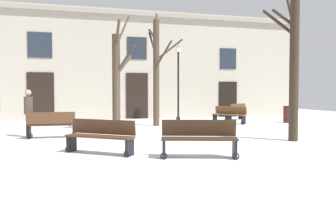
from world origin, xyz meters
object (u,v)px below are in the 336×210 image
(litter_bin, at_px, (287,114))
(bench_by_litter_bin, at_px, (199,138))
(bench_far_corner, at_px, (229,115))
(tree_center, at_px, (157,68))
(bench_near_center_tree, at_px, (236,112))
(streetlamp, at_px, (178,74))
(bench_near_lamp, at_px, (101,136))
(tree_left_of_center, at_px, (117,78))
(bench_back_to_back_left, at_px, (51,125))
(person_by_shop_door, at_px, (28,111))
(tree_foreground, at_px, (293,52))

(litter_bin, height_order, bench_by_litter_bin, bench_by_litter_bin)
(bench_far_corner, xyz_separation_m, bench_by_litter_bin, (-4.52, -7.87, 0.04))
(tree_center, relative_size, bench_near_center_tree, 3.36)
(streetlamp, bearing_deg, bench_far_corner, -46.80)
(bench_near_lamp, bearing_deg, bench_far_corner, 81.44)
(tree_center, xyz_separation_m, bench_far_corner, (3.78, 0.16, -2.23))
(bench_near_center_tree, bearing_deg, tree_left_of_center, -8.14)
(bench_by_litter_bin, bearing_deg, bench_far_corner, 76.78)
(tree_left_of_center, height_order, bench_back_to_back_left, tree_left_of_center)
(litter_bin, bearing_deg, bench_near_center_tree, 131.58)
(bench_back_to_back_left, relative_size, bench_near_lamp, 0.93)
(bench_far_corner, bearing_deg, tree_left_of_center, -112.86)
(bench_far_corner, relative_size, bench_back_to_back_left, 0.97)
(bench_by_litter_bin, height_order, bench_near_lamp, bench_by_litter_bin)
(litter_bin, xyz_separation_m, bench_by_litter_bin, (-7.53, -7.44, 0.05))
(tree_center, distance_m, bench_by_litter_bin, 8.05)
(tree_left_of_center, distance_m, tree_center, 2.64)
(bench_back_to_back_left, distance_m, person_by_shop_door, 1.06)
(tree_left_of_center, xyz_separation_m, bench_near_center_tree, (6.97, 3.41, -1.66))
(tree_left_of_center, xyz_separation_m, bench_near_lamp, (-0.98, -4.91, -1.66))
(person_by_shop_door, bearing_deg, tree_left_of_center, -90.95)
(tree_left_of_center, bearing_deg, bench_near_lamp, -101.29)
(tree_foreground, height_order, bench_by_litter_bin, tree_foreground)
(tree_foreground, xyz_separation_m, bench_back_to_back_left, (-7.57, 2.62, -2.40))
(bench_by_litter_bin, bearing_deg, tree_left_of_center, 118.40)
(bench_by_litter_bin, xyz_separation_m, bench_near_lamp, (-2.25, 1.18, -0.02))
(bench_near_center_tree, height_order, bench_near_lamp, bench_near_center_tree)
(bench_far_corner, xyz_separation_m, bench_near_center_tree, (1.18, 1.63, 0.03))
(tree_foreground, distance_m, bench_near_lamp, 6.63)
(bench_back_to_back_left, height_order, person_by_shop_door, person_by_shop_door)
(bench_by_litter_bin, distance_m, bench_near_lamp, 2.54)
(tree_left_of_center, bearing_deg, bench_by_litter_bin, -78.24)
(bench_near_center_tree, xyz_separation_m, person_by_shop_door, (-10.18, -4.48, 0.45))
(bench_near_center_tree, height_order, bench_back_to_back_left, bench_near_center_tree)
(tree_left_of_center, relative_size, litter_bin, 5.72)
(person_by_shop_door, bearing_deg, litter_bin, -97.98)
(bench_back_to_back_left, bearing_deg, bench_by_litter_bin, 131.68)
(streetlamp, relative_size, person_by_shop_door, 2.51)
(tree_left_of_center, xyz_separation_m, bench_back_to_back_left, (-2.41, -1.60, -1.66))
(tree_foreground, height_order, person_by_shop_door, tree_foreground)
(bench_near_lamp, bearing_deg, person_by_shop_door, 156.93)
(tree_left_of_center, xyz_separation_m, bench_far_corner, (5.79, 1.78, -1.69))
(bench_by_litter_bin, relative_size, person_by_shop_door, 1.13)
(tree_center, height_order, litter_bin, tree_center)
(litter_bin, height_order, bench_back_to_back_left, bench_back_to_back_left)
(tree_foreground, bearing_deg, bench_far_corner, 84.01)
(tree_left_of_center, relative_size, tree_center, 0.91)
(bench_far_corner, bearing_deg, bench_back_to_back_left, -107.59)
(tree_left_of_center, xyz_separation_m, tree_foreground, (5.16, -4.21, 0.74))
(streetlamp, xyz_separation_m, bench_far_corner, (2.03, -2.16, -2.09))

